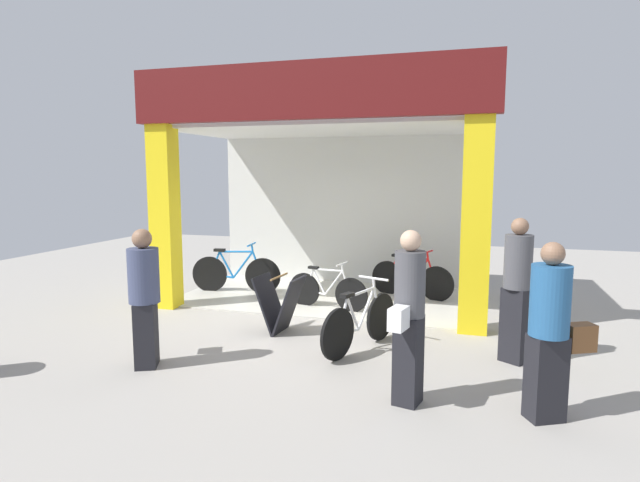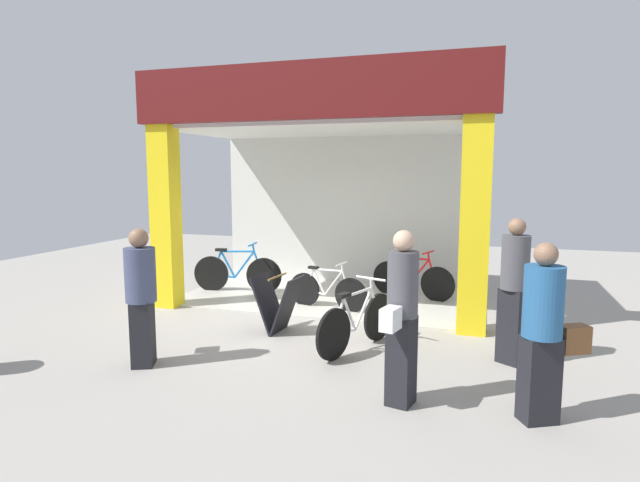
% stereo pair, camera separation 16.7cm
% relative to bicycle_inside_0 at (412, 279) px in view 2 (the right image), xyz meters
% --- Properties ---
extents(ground_plane, '(18.94, 18.94, 0.00)m').
position_rel_bicycle_inside_0_xyz_m(ground_plane, '(-1.42, -1.85, -0.36)').
color(ground_plane, '#9E9991').
rests_on(ground_plane, ground).
extents(shop_facade, '(5.67, 3.20, 3.94)m').
position_rel_bicycle_inside_0_xyz_m(shop_facade, '(-1.42, -0.39, 1.74)').
color(shop_facade, beige).
rests_on(shop_facade, ground).
extents(bicycle_inside_0, '(1.56, 0.59, 0.90)m').
position_rel_bicycle_inside_0_xyz_m(bicycle_inside_0, '(0.00, 0.00, 0.00)').
color(bicycle_inside_0, black).
rests_on(bicycle_inside_0, ground).
extents(bicycle_inside_1, '(1.45, 0.42, 0.81)m').
position_rel_bicycle_inside_0_xyz_m(bicycle_inside_1, '(-1.27, -1.22, -0.03)').
color(bicycle_inside_1, black).
rests_on(bicycle_inside_1, ground).
extents(bicycle_inside_2, '(1.75, 0.48, 0.97)m').
position_rel_bicycle_inside_0_xyz_m(bicycle_inside_2, '(-3.29, -0.55, 0.03)').
color(bicycle_inside_2, black).
rests_on(bicycle_inside_2, ground).
extents(bicycle_parked_0, '(0.65, 1.57, 0.92)m').
position_rel_bicycle_inside_0_xyz_m(bicycle_parked_0, '(-0.29, -3.07, 0.01)').
color(bicycle_parked_0, black).
rests_on(bicycle_parked_0, ground).
extents(sandwich_board_sign, '(0.68, 0.59, 0.84)m').
position_rel_bicycle_inside_0_xyz_m(sandwich_board_sign, '(-1.57, -2.67, 0.06)').
color(sandwich_board_sign, black).
rests_on(sandwich_board_sign, ground).
extents(pedestrian_0, '(0.46, 0.46, 1.77)m').
position_rel_bicycle_inside_0_xyz_m(pedestrian_0, '(1.61, -2.97, 0.55)').
color(pedestrian_0, black).
rests_on(pedestrian_0, ground).
extents(pedestrian_1, '(0.36, 0.59, 1.76)m').
position_rel_bicycle_inside_0_xyz_m(pedestrian_1, '(0.51, -4.54, 0.54)').
color(pedestrian_1, black).
rests_on(pedestrian_1, ground).
extents(pedestrian_2, '(0.69, 0.52, 1.68)m').
position_rel_bicycle_inside_0_xyz_m(pedestrian_2, '(1.81, -4.50, 0.51)').
color(pedestrian_2, black).
rests_on(pedestrian_2, ground).
extents(pedestrian_3, '(0.48, 0.65, 1.66)m').
position_rel_bicycle_inside_0_xyz_m(pedestrian_3, '(-2.61, -4.39, 0.50)').
color(pedestrian_3, black).
rests_on(pedestrian_3, ground).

